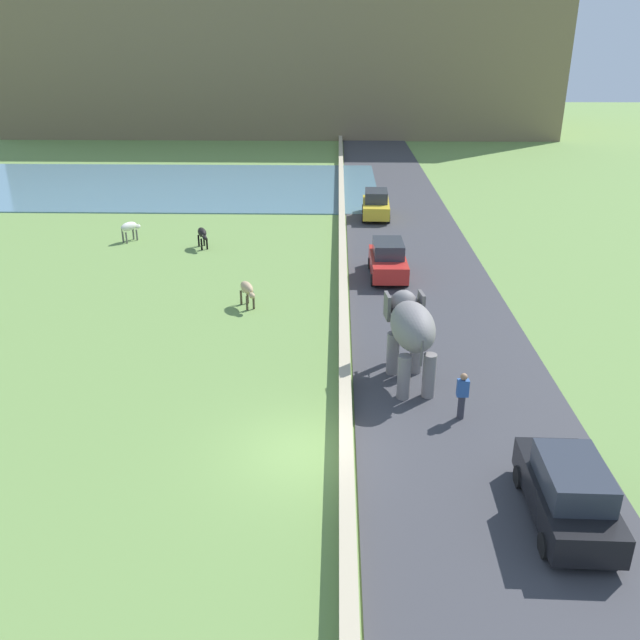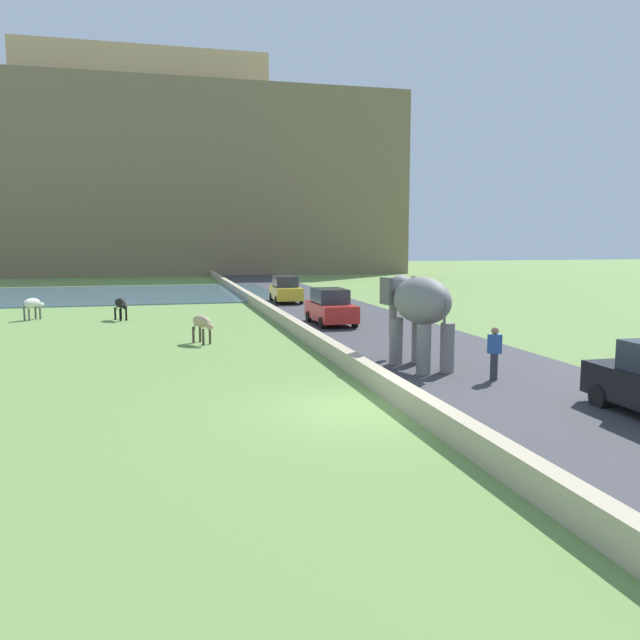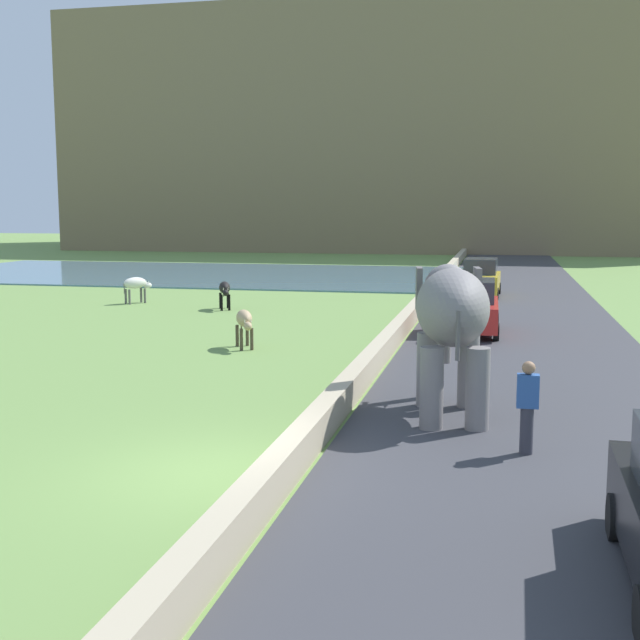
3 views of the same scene
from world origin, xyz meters
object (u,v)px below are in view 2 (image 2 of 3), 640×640
Objects in this scene: cow_black at (121,304)px; cow_tan at (202,323)px; car_red at (331,307)px; person_beside_elephant at (494,353)px; elephant at (418,306)px; car_yellow at (286,290)px; cow_white at (33,304)px.

cow_black is 9.54m from cow_tan.
cow_black is at bearing 155.25° from car_red.
person_beside_elephant is 13.43m from car_red.
elephant is at bearing -90.15° from car_red.
car_yellow is (-1.38, 24.99, 0.03)m from person_beside_elephant.
cow_tan and cow_white have the same top height.
car_yellow is at bearing 21.40° from cow_white.
cow_white is at bearing 164.44° from cow_black.
cow_white is (-4.49, 1.25, 0.00)m from cow_black.
car_red is 2.86× the size of cow_black.
cow_tan is 1.03× the size of cow_white.
elephant is at bearing -46.69° from cow_tan.
person_beside_elephant is at bearing -49.58° from cow_tan.
person_beside_elephant is 0.41× the size of car_red.
cow_black is at bearing -145.41° from car_yellow.
cow_black is at bearing 122.82° from elephant.
person_beside_elephant is 21.37m from cow_black.
person_beside_elephant reaches higher than cow_black.
cow_white is at bearing 130.80° from elephant.
elephant is at bearing -90.08° from car_yellow.
car_red reaches higher than cow_white.
car_yellow is at bearing 67.74° from cow_tan.
car_yellow reaches higher than cow_tan.
cow_black is at bearing 112.51° from cow_tan.
car_red is at bearing -90.01° from car_yellow.
elephant is 11.03m from car_red.
cow_white is at bearing 128.98° from cow_tan.
car_yellow reaches higher than person_beside_elephant.
car_yellow is 11.64m from car_red.
elephant is 22.63m from car_yellow.
cow_black is (-11.49, 18.02, -0.04)m from person_beside_elephant.
car_yellow and car_red have the same top height.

